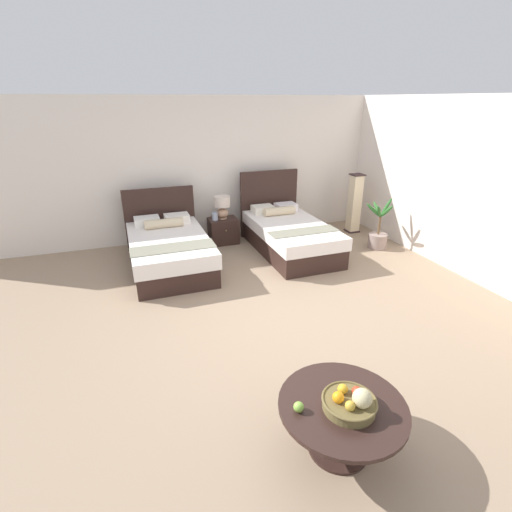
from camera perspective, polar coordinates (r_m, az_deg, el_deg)
The scene contains 13 objects.
ground_plane at distance 4.80m, azimuth 3.32°, elevation -9.59°, with size 10.08×10.39×0.02m, color #998066.
wall_back at distance 7.42m, azimuth -6.66°, elevation 12.90°, with size 10.08×0.12×2.62m, color white.
wall_side_right at distance 6.48m, azimuth 30.02°, elevation 8.64°, with size 0.12×5.99×2.62m, color white.
bed_near_window at distance 6.27m, azimuth -13.04°, elevation 1.06°, with size 1.26×2.07×1.10m.
bed_near_corner at distance 6.79m, azimuth 4.96°, elevation 3.34°, with size 1.19×2.16×1.28m.
nightstand at distance 7.19m, azimuth -4.96°, elevation 3.83°, with size 0.53×0.43×0.47m.
table_lamp at distance 7.07m, azimuth -5.14°, elevation 7.60°, with size 0.29×0.29×0.42m.
vase at distance 7.03m, azimuth -6.23°, elevation 5.99°, with size 0.11×0.11×0.15m.
coffee_table at distance 3.15m, azimuth 12.80°, elevation -22.36°, with size 0.96×0.96×0.45m.
fruit_bowl at distance 3.01m, azimuth 14.12°, elevation -20.61°, with size 0.40×0.40×0.21m.
loose_apple at distance 2.95m, azimuth 6.47°, elevation -21.74°, with size 0.08×0.08×0.08m.
floor_lamp_corner at distance 7.95m, azimuth 14.68°, elevation 7.68°, with size 0.25×0.25×1.19m.
potted_palm at distance 7.26m, azimuth 17.93°, elevation 3.00°, with size 0.50×0.53×0.93m.
Camera 1 is at (-1.59, -3.74, 2.55)m, focal length 26.46 mm.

